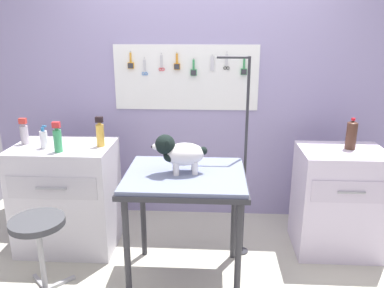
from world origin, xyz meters
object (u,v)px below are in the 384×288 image
object	(u,v)px
grooming_arm	(244,168)
soda_bottle	(351,135)
grooming_table	(185,185)
stool	(38,232)
dog	(179,153)
counter_left	(68,196)
cabinet_right	(338,201)
spray_bottle_short	(58,139)

from	to	relation	value
grooming_arm	soda_bottle	bearing A→B (deg)	10.26
grooming_table	stool	distance (m)	1.06
dog	soda_bottle	distance (m)	1.45
dog	counter_left	xyz separation A→B (m)	(-0.99, 0.42, -0.55)
cabinet_right	dog	bearing A→B (deg)	-159.21
grooming_table	grooming_arm	distance (m)	0.58
stool	grooming_arm	bearing A→B (deg)	22.46
dog	cabinet_right	world-z (taller)	dog
grooming_table	stool	size ratio (longest dim) A/B	1.48
grooming_table	counter_left	xyz separation A→B (m)	(-1.04, 0.42, -0.31)
grooming_table	counter_left	bearing A→B (deg)	157.95
grooming_table	dog	distance (m)	0.24
grooming_arm	cabinet_right	world-z (taller)	grooming_arm
grooming_table	grooming_arm	size ratio (longest dim) A/B	0.53
dog	spray_bottle_short	size ratio (longest dim) A/B	1.62
dog	counter_left	bearing A→B (deg)	157.24
grooming_table	stool	world-z (taller)	grooming_table
stool	soda_bottle	bearing A→B (deg)	18.07
cabinet_right	stool	size ratio (longest dim) A/B	1.53
dog	stool	world-z (taller)	dog
dog	cabinet_right	bearing A→B (deg)	20.79
spray_bottle_short	soda_bottle	xyz separation A→B (m)	(2.30, 0.28, -0.01)
soda_bottle	counter_left	bearing A→B (deg)	-177.19
cabinet_right	soda_bottle	xyz separation A→B (m)	(0.06, 0.04, 0.56)
grooming_arm	dog	world-z (taller)	grooming_arm
grooming_table	counter_left	size ratio (longest dim) A/B	0.94
stool	spray_bottle_short	xyz separation A→B (m)	(0.00, 0.48, 0.53)
grooming_table	soda_bottle	bearing A→B (deg)	22.31
grooming_arm	dog	bearing A→B (deg)	-142.14
spray_bottle_short	dog	bearing A→B (deg)	-14.93
counter_left	cabinet_right	distance (m)	2.28
grooming_arm	counter_left	distance (m)	1.51
grooming_table	cabinet_right	xyz separation A→B (m)	(1.24, 0.49, -0.32)
counter_left	soda_bottle	bearing A→B (deg)	2.81
grooming_table	cabinet_right	distance (m)	1.37
grooming_table	dog	size ratio (longest dim) A/B	2.23
grooming_table	cabinet_right	bearing A→B (deg)	21.56
dog	counter_left	world-z (taller)	dog
stool	dog	bearing A→B (deg)	12.95
grooming_arm	cabinet_right	xyz separation A→B (m)	(0.80, 0.11, -0.32)
counter_left	spray_bottle_short	world-z (taller)	spray_bottle_short
grooming_arm	dog	size ratio (longest dim) A/B	4.24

